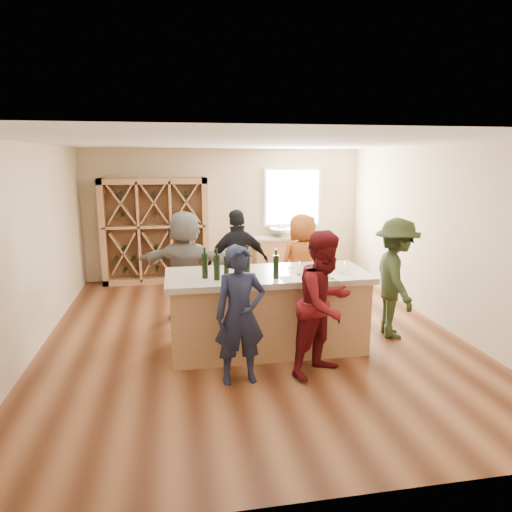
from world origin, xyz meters
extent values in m
cube|color=brown|center=(0.00, 0.00, -0.05)|extent=(6.00, 7.00, 0.10)
cube|color=white|center=(0.00, 0.00, 2.85)|extent=(6.00, 7.00, 0.10)
cube|color=beige|center=(0.00, 3.55, 1.40)|extent=(6.00, 0.10, 2.80)
cube|color=beige|center=(0.00, -3.55, 1.40)|extent=(6.00, 0.10, 2.80)
cube|color=beige|center=(-3.05, 0.00, 1.40)|extent=(0.10, 7.00, 2.80)
cube|color=beige|center=(3.05, 0.00, 1.40)|extent=(0.10, 7.00, 2.80)
cube|color=white|center=(1.50, 3.47, 1.75)|extent=(1.30, 0.06, 1.30)
cube|color=white|center=(1.50, 3.44, 1.75)|extent=(1.18, 0.01, 1.18)
cube|color=#AD7E52|center=(-1.50, 3.27, 1.10)|extent=(2.20, 0.45, 2.20)
cube|color=#AD7E52|center=(1.40, 3.20, 0.43)|extent=(1.60, 0.58, 0.86)
cube|color=#AB9F8C|center=(1.40, 3.20, 0.89)|extent=(1.70, 0.62, 0.06)
imported|color=silver|center=(1.20, 3.20, 1.01)|extent=(0.54, 0.54, 0.19)
cylinder|color=silver|center=(1.20, 3.38, 1.07)|extent=(0.02, 0.02, 0.30)
cube|color=#AD7E52|center=(0.12, -0.58, 0.50)|extent=(2.60, 1.00, 1.00)
cube|color=#AB9F8C|center=(0.12, -0.58, 1.04)|extent=(2.72, 1.12, 0.08)
cylinder|color=black|center=(-0.73, -0.70, 1.24)|extent=(0.10, 0.10, 0.32)
cylinder|color=black|center=(-0.58, -0.82, 1.24)|extent=(0.10, 0.10, 0.32)
cylinder|color=black|center=(-0.45, -0.67, 1.22)|extent=(0.07, 0.07, 0.27)
cylinder|color=black|center=(-0.27, -0.77, 1.23)|extent=(0.10, 0.10, 0.30)
cylinder|color=black|center=(-0.17, -0.68, 1.24)|extent=(0.10, 0.10, 0.32)
cone|color=white|center=(0.31, -1.05, 1.17)|extent=(0.09, 0.09, 0.18)
cone|color=white|center=(0.86, -1.04, 1.18)|extent=(0.09, 0.09, 0.20)
cone|color=white|center=(0.52, -0.74, 1.16)|extent=(0.08, 0.08, 0.16)
cone|color=white|center=(1.11, -0.81, 1.17)|extent=(0.08, 0.08, 0.18)
cube|color=white|center=(-0.19, -1.01, 1.08)|extent=(0.24, 0.30, 0.00)
cube|color=white|center=(0.34, -0.96, 1.08)|extent=(0.25, 0.33, 0.00)
cube|color=white|center=(1.03, -1.00, 1.08)|extent=(0.25, 0.33, 0.00)
imported|color=#191E38|center=(-0.38, -1.46, 0.82)|extent=(0.63, 0.48, 1.64)
imported|color=#590F14|center=(0.65, -1.43, 0.89)|extent=(0.98, 0.86, 1.78)
imported|color=#263319|center=(2.05, -0.45, 0.88)|extent=(0.72, 1.21, 1.76)
imported|color=black|center=(-0.09, 0.82, 0.90)|extent=(1.13, 0.72, 1.79)
imported|color=#994C19|center=(1.01, 0.84, 0.85)|extent=(0.93, 0.71, 1.70)
imported|color=slate|center=(-0.94, 0.85, 0.90)|extent=(1.76, 1.04, 1.79)
cylinder|color=black|center=(0.17, -0.88, 1.23)|extent=(0.07, 0.07, 0.30)
camera|label=1|loc=(-1.08, -6.42, 2.58)|focal=32.00mm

